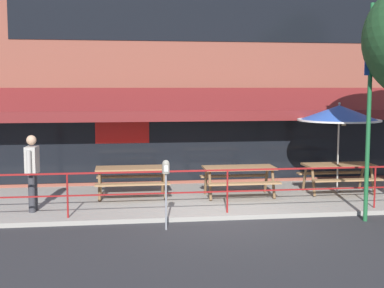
{
  "coord_description": "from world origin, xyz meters",
  "views": [
    {
      "loc": [
        -2.38,
        -11.07,
        2.86
      ],
      "look_at": [
        -0.61,
        1.6,
        1.5
      ],
      "focal_mm": 50.0,
      "sensor_mm": 36.0,
      "label": 1
    }
  ],
  "objects_px": {
    "picnic_table_centre": "(239,173)",
    "street_sign_pole": "(369,111)",
    "picnic_table_right": "(338,170)",
    "patio_umbrella_right": "(339,114)",
    "picnic_table_left": "(132,174)",
    "pedestrian_walking": "(32,169)",
    "parking_meter_near": "(166,174)"
  },
  "relations": [
    {
      "from": "picnic_table_centre",
      "to": "pedestrian_walking",
      "type": "relative_size",
      "value": 1.05
    },
    {
      "from": "picnic_table_right",
      "to": "pedestrian_walking",
      "type": "bearing_deg",
      "value": -172.08
    },
    {
      "from": "patio_umbrella_right",
      "to": "street_sign_pole",
      "type": "height_order",
      "value": "street_sign_pole"
    },
    {
      "from": "picnic_table_left",
      "to": "street_sign_pole",
      "type": "xyz_separation_m",
      "value": [
        4.91,
        -2.69,
        1.65
      ]
    },
    {
      "from": "pedestrian_walking",
      "to": "patio_umbrella_right",
      "type": "bearing_deg",
      "value": 8.37
    },
    {
      "from": "parking_meter_near",
      "to": "pedestrian_walking",
      "type": "bearing_deg",
      "value": 150.52
    },
    {
      "from": "picnic_table_right",
      "to": "patio_umbrella_right",
      "type": "xyz_separation_m",
      "value": [
        0.0,
        0.06,
        1.47
      ]
    },
    {
      "from": "picnic_table_centre",
      "to": "patio_umbrella_right",
      "type": "bearing_deg",
      "value": 3.86
    },
    {
      "from": "patio_umbrella_right",
      "to": "pedestrian_walking",
      "type": "distance_m",
      "value": 7.77
    },
    {
      "from": "picnic_table_centre",
      "to": "parking_meter_near",
      "type": "relative_size",
      "value": 1.27
    },
    {
      "from": "picnic_table_left",
      "to": "parking_meter_near",
      "type": "height_order",
      "value": "parking_meter_near"
    },
    {
      "from": "parking_meter_near",
      "to": "street_sign_pole",
      "type": "bearing_deg",
      "value": 1.67
    },
    {
      "from": "picnic_table_centre",
      "to": "street_sign_pole",
      "type": "height_order",
      "value": "street_sign_pole"
    },
    {
      "from": "patio_umbrella_right",
      "to": "parking_meter_near",
      "type": "height_order",
      "value": "patio_umbrella_right"
    },
    {
      "from": "picnic_table_left",
      "to": "picnic_table_right",
      "type": "bearing_deg",
      "value": -1.68
    },
    {
      "from": "picnic_table_left",
      "to": "patio_umbrella_right",
      "type": "xyz_separation_m",
      "value": [
        5.37,
        -0.1,
        1.47
      ]
    },
    {
      "from": "picnic_table_right",
      "to": "parking_meter_near",
      "type": "xyz_separation_m",
      "value": [
        -4.77,
        -2.66,
        0.44
      ]
    },
    {
      "from": "pedestrian_walking",
      "to": "picnic_table_centre",
      "type": "bearing_deg",
      "value": 10.8
    },
    {
      "from": "patio_umbrella_right",
      "to": "parking_meter_near",
      "type": "relative_size",
      "value": 1.67
    },
    {
      "from": "picnic_table_right",
      "to": "patio_umbrella_right",
      "type": "relative_size",
      "value": 0.76
    },
    {
      "from": "picnic_table_left",
      "to": "picnic_table_right",
      "type": "relative_size",
      "value": 1.0
    },
    {
      "from": "pedestrian_walking",
      "to": "parking_meter_near",
      "type": "bearing_deg",
      "value": -29.48
    },
    {
      "from": "picnic_table_right",
      "to": "pedestrian_walking",
      "type": "relative_size",
      "value": 1.05
    },
    {
      "from": "patio_umbrella_right",
      "to": "pedestrian_walking",
      "type": "xyz_separation_m",
      "value": [
        -7.6,
        -1.12,
        -1.12
      ]
    },
    {
      "from": "pedestrian_walking",
      "to": "parking_meter_near",
      "type": "distance_m",
      "value": 3.25
    },
    {
      "from": "picnic_table_right",
      "to": "picnic_table_centre",
      "type": "bearing_deg",
      "value": -177.46
    },
    {
      "from": "picnic_table_right",
      "to": "patio_umbrella_right",
      "type": "bearing_deg",
      "value": 90.0
    },
    {
      "from": "picnic_table_left",
      "to": "street_sign_pole",
      "type": "height_order",
      "value": "street_sign_pole"
    },
    {
      "from": "parking_meter_near",
      "to": "street_sign_pole",
      "type": "xyz_separation_m",
      "value": [
        4.31,
        0.13,
        1.21
      ]
    },
    {
      "from": "picnic_table_left",
      "to": "patio_umbrella_right",
      "type": "relative_size",
      "value": 0.76
    },
    {
      "from": "patio_umbrella_right",
      "to": "street_sign_pole",
      "type": "distance_m",
      "value": 2.64
    },
    {
      "from": "pedestrian_walking",
      "to": "street_sign_pole",
      "type": "height_order",
      "value": "street_sign_pole"
    }
  ]
}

